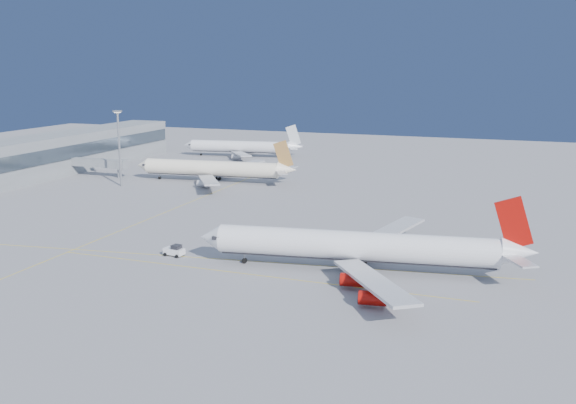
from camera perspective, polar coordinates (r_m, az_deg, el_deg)
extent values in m
plane|color=slate|center=(145.16, -3.04, -4.56)|extent=(500.00, 500.00, 0.00)
cube|color=gray|center=(274.50, -18.34, 4.40)|extent=(18.00, 110.00, 15.00)
cube|color=#3F4C59|center=(268.70, -16.82, 4.67)|extent=(0.40, 107.80, 5.00)
cube|color=gray|center=(252.48, -16.56, 3.35)|extent=(22.00, 3.00, 3.00)
cylinder|color=gray|center=(247.63, -14.85, 2.68)|extent=(0.70, 0.70, 5.20)
cube|color=gray|center=(246.09, -14.51, 3.25)|extent=(3.20, 3.60, 3.40)
cube|color=yellow|center=(131.03, -3.45, -6.43)|extent=(90.00, 0.18, 0.02)
cube|color=yellow|center=(139.92, -4.02, -5.21)|extent=(118.86, 16.88, 0.02)
cube|color=yellow|center=(188.81, -10.63, -0.80)|extent=(0.18, 140.00, 0.02)
cylinder|color=white|center=(132.35, 5.94, -3.87)|extent=(57.52, 14.21, 5.93)
cone|color=white|center=(138.76, -6.86, -3.14)|extent=(5.42, 6.54, 5.93)
cone|color=white|center=(133.02, 19.92, -4.20)|extent=(7.90, 6.62, 5.63)
cube|color=black|center=(138.00, -6.10, -2.94)|extent=(2.44, 5.81, 0.72)
cube|color=#B7B7BC|center=(116.64, 7.61, -6.99)|extent=(21.09, 27.45, 0.56)
cube|color=#B7B7BC|center=(148.37, 8.60, -2.83)|extent=(14.00, 29.86, 0.56)
cube|color=#980B06|center=(131.37, 19.43, -1.78)|extent=(7.85, 1.60, 10.82)
cylinder|color=gray|center=(137.62, -3.89, -4.76)|extent=(0.25, 0.25, 2.35)
cylinder|color=black|center=(137.96, -3.88, -5.23)|extent=(1.22, 0.87, 1.12)
cylinder|color=gray|center=(129.32, 6.16, -5.93)|extent=(0.33, 0.33, 2.35)
cylinder|color=black|center=(129.68, 6.15, -6.42)|extent=(1.25, 1.07, 1.12)
cylinder|color=gray|center=(137.28, 6.52, -4.85)|extent=(0.33, 0.33, 2.35)
cylinder|color=black|center=(137.63, 6.51, -5.32)|extent=(1.25, 1.07, 1.12)
cylinder|color=#980B06|center=(122.63, 5.83, -6.92)|extent=(5.23, 3.24, 2.56)
cylinder|color=#980B06|center=(113.94, 7.54, -8.49)|extent=(5.23, 3.24, 2.56)
cylinder|color=#980B06|center=(144.03, 6.80, -4.03)|extent=(5.23, 3.24, 2.56)
cylinder|color=#980B06|center=(152.29, 8.74, -3.19)|extent=(5.23, 3.24, 2.56)
cylinder|color=#F0E6CD|center=(232.91, -6.83, 3.00)|extent=(50.08, 10.92, 5.46)
cone|color=#F0E6CD|center=(243.70, -12.79, 3.19)|extent=(4.88, 5.90, 5.46)
cone|color=#F0E6CD|center=(224.46, -0.06, 2.89)|extent=(7.23, 5.89, 5.18)
cube|color=black|center=(242.81, -12.41, 3.31)|extent=(2.09, 5.32, 0.67)
cube|color=#B7B7BC|center=(217.68, -7.07, 1.95)|extent=(18.51, 25.29, 0.53)
cube|color=#B7B7BC|center=(245.59, -4.57, 3.17)|extent=(13.66, 26.90, 0.53)
cube|color=#A2703C|center=(224.01, -0.42, 4.25)|extent=(7.37, 1.24, 10.13)
cylinder|color=gray|center=(241.36, -11.35, 2.38)|extent=(0.23, 0.23, 2.20)
cylinder|color=black|center=(241.55, -11.34, 2.12)|extent=(1.12, 0.78, 1.05)
cylinder|color=gray|center=(229.55, -6.92, 2.03)|extent=(0.31, 0.31, 2.20)
cylinder|color=black|center=(229.74, -6.92, 1.76)|extent=(1.14, 0.97, 1.05)
cylinder|color=gray|center=(236.70, -6.26, 2.35)|extent=(0.31, 0.31, 2.20)
cylinder|color=black|center=(236.89, -6.25, 2.09)|extent=(1.14, 0.97, 1.05)
cylinder|color=#B7B7BC|center=(221.44, -7.47, 1.64)|extent=(4.83, 2.89, 2.39)
cylinder|color=#B7B7BC|center=(244.26, -5.37, 2.68)|extent=(4.83, 2.89, 2.39)
cylinder|color=white|center=(295.35, -4.28, 4.94)|extent=(46.18, 12.30, 5.15)
cone|color=white|center=(302.95, -8.86, 5.02)|extent=(4.89, 5.73, 5.15)
cone|color=white|center=(289.43, 0.74, 4.94)|extent=(7.12, 5.84, 4.89)
cube|color=black|center=(302.29, -8.55, 5.11)|extent=(2.22, 5.06, 0.64)
cube|color=#B7B7BC|center=(281.10, -4.20, 4.29)|extent=(18.12, 23.03, 0.51)
cube|color=#B7B7BC|center=(307.84, -2.83, 4.99)|extent=(11.76, 25.11, 0.51)
cube|color=silver|center=(289.08, 0.47, 5.95)|extent=(7.04, 1.52, 9.72)
cylinder|color=gray|center=(301.30, -7.74, 4.41)|extent=(0.22, 0.22, 2.11)
cylinder|color=black|center=(301.45, -7.73, 4.21)|extent=(1.10, 0.79, 1.01)
cylinder|color=gray|center=(292.01, -4.29, 4.24)|extent=(0.29, 0.29, 2.11)
cylinder|color=black|center=(292.16, -4.29, 4.04)|extent=(1.13, 0.98, 1.01)
cylinder|color=gray|center=(299.03, -3.91, 4.44)|extent=(0.29, 0.29, 2.11)
cylinder|color=black|center=(299.18, -3.91, 4.23)|extent=(1.13, 0.98, 1.01)
cylinder|color=#B7B7BC|center=(284.39, -4.57, 4.02)|extent=(4.72, 2.96, 2.30)
cylinder|color=#B7B7BC|center=(306.32, -3.41, 4.62)|extent=(4.72, 2.96, 2.30)
cube|color=white|center=(145.02, -10.09, -4.33)|extent=(4.77, 2.78, 1.36)
cube|color=black|center=(144.33, -9.89, -3.98)|extent=(2.03, 2.13, 1.02)
cylinder|color=black|center=(145.22, -10.87, -4.60)|extent=(0.84, 0.49, 0.79)
cylinder|color=black|center=(147.03, -10.30, -4.36)|extent=(0.84, 0.49, 0.79)
cylinder|color=black|center=(143.36, -9.86, -4.78)|extent=(0.84, 0.49, 0.79)
cylinder|color=black|center=(145.19, -9.30, -4.54)|extent=(0.84, 0.49, 0.79)
cylinder|color=gray|center=(229.09, -14.75, 4.54)|extent=(0.72, 0.72, 25.77)
cube|color=gray|center=(227.81, -14.93, 7.81)|extent=(2.27, 2.27, 0.52)
cube|color=white|center=(227.84, -14.93, 7.70)|extent=(1.65, 1.65, 0.26)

